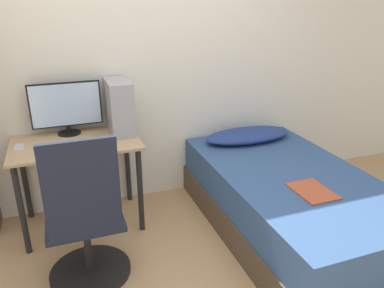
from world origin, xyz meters
The scene contains 11 objects.
wall_back centered at (0.00, 1.56, 1.25)m, with size 8.00×0.05×2.50m.
desk centered at (-0.51, 1.22, 0.62)m, with size 0.97×0.62×0.74m.
office_chair centered at (-0.53, 0.50, 0.41)m, with size 0.55×0.55×1.06m.
bed centered at (1.03, 0.54, 0.26)m, with size 1.11×1.98×0.52m.
pillow centered at (1.03, 1.27, 0.58)m, with size 0.84×0.36×0.11m.
magazine centered at (0.98, 0.23, 0.53)m, with size 0.24×0.32×0.01m.
monitor centered at (-0.54, 1.43, 0.96)m, with size 0.55×0.18×0.42m.
keyboard centered at (-0.51, 1.10, 0.75)m, with size 0.41×0.11×0.02m.
pc_tower centered at (-0.14, 1.32, 0.95)m, with size 0.18×0.38×0.43m.
mouse centered at (-0.25, 1.10, 0.75)m, with size 0.06×0.09×0.02m.
phone centered at (-0.91, 1.23, 0.74)m, with size 0.07×0.14×0.01m.
Camera 1 is at (-0.59, -1.63, 1.79)m, focal length 35.00 mm.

